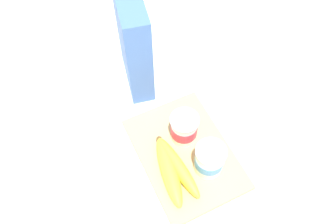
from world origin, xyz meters
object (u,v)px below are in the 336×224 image
Objects in this scene: yogurt_cup_back at (209,159)px; banana_bunch at (173,169)px; cutting_board at (185,154)px; cereal_box at (134,44)px; yogurt_cup_front at (184,128)px.

yogurt_cup_back is 0.46× the size of banana_bunch.
cutting_board is 1.09× the size of cereal_box.
cutting_board is 3.51× the size of yogurt_cup_back.
cereal_box is at bearing -173.15° from yogurt_cup_back.
yogurt_cup_front is 0.11m from banana_bunch.
banana_bunch is (0.32, -0.04, -0.11)m from cereal_box.
cereal_box reaches higher than yogurt_cup_back.
cereal_box is 0.35m from yogurt_cup_back.
cereal_box is 3.22× the size of yogurt_cup_back.
banana_bunch is at bearing -106.51° from yogurt_cup_back.
cutting_board is at bearing -151.66° from yogurt_cup_back.
yogurt_cup_back is at bearing 28.34° from cutting_board.
yogurt_cup_back is (0.06, 0.03, 0.05)m from cutting_board.
cereal_box reaches higher than banana_bunch.
yogurt_cup_front reaches higher than banana_bunch.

